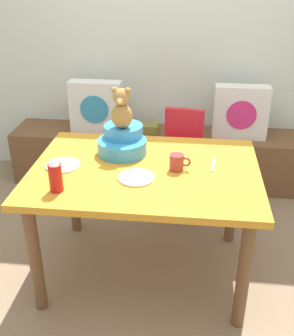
# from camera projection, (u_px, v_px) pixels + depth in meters

# --- Properties ---
(ground_plane) EXTENTS (8.00, 8.00, 0.00)m
(ground_plane) POSITION_uv_depth(u_px,v_px,m) (145.00, 269.00, 2.71)
(ground_plane) COLOR #8C7256
(back_wall) EXTENTS (4.40, 0.10, 2.60)m
(back_wall) POSITION_uv_depth(u_px,v_px,m) (166.00, 27.00, 3.44)
(back_wall) COLOR silver
(back_wall) RESTS_ON ground_plane
(window_bench) EXTENTS (2.60, 0.44, 0.46)m
(window_bench) POSITION_uv_depth(u_px,v_px,m) (161.00, 157.00, 3.69)
(window_bench) COLOR brown
(window_bench) RESTS_ON ground_plane
(pillow_floral_left) EXTENTS (0.44, 0.15, 0.44)m
(pillow_floral_left) POSITION_uv_depth(u_px,v_px,m) (96.00, 107.00, 3.52)
(pillow_floral_left) COLOR white
(pillow_floral_left) RESTS_ON window_bench
(pillow_floral_right) EXTENTS (0.44, 0.15, 0.44)m
(pillow_floral_right) POSITION_uv_depth(u_px,v_px,m) (241.00, 112.00, 3.40)
(pillow_floral_right) COLOR white
(pillow_floral_right) RESTS_ON window_bench
(book_stack) EXTENTS (0.20, 0.14, 0.08)m
(book_stack) POSITION_uv_depth(u_px,v_px,m) (147.00, 128.00, 3.58)
(book_stack) COLOR olive
(book_stack) RESTS_ON window_bench
(dining_table) EXTENTS (1.30, 0.95, 0.74)m
(dining_table) POSITION_uv_depth(u_px,v_px,m) (145.00, 183.00, 2.42)
(dining_table) COLOR orange
(dining_table) RESTS_ON ground_plane
(highchair) EXTENTS (0.37, 0.49, 0.79)m
(highchair) POSITION_uv_depth(u_px,v_px,m) (180.00, 148.00, 3.15)
(highchair) COLOR red
(highchair) RESTS_ON ground_plane
(infant_seat_teal) EXTENTS (0.30, 0.33, 0.16)m
(infant_seat_teal) POSITION_uv_depth(u_px,v_px,m) (123.00, 141.00, 2.54)
(infant_seat_teal) COLOR #368FC7
(infant_seat_teal) RESTS_ON dining_table
(teddy_bear) EXTENTS (0.13, 0.12, 0.25)m
(teddy_bear) POSITION_uv_depth(u_px,v_px,m) (122.00, 109.00, 2.44)
(teddy_bear) COLOR #A0773E
(teddy_bear) RESTS_ON infant_seat_teal
(ketchup_bottle) EXTENTS (0.07, 0.07, 0.18)m
(ketchup_bottle) POSITION_uv_depth(u_px,v_px,m) (55.00, 176.00, 2.11)
(ketchup_bottle) COLOR red
(ketchup_bottle) RESTS_ON dining_table
(coffee_mug) EXTENTS (0.12, 0.08, 0.09)m
(coffee_mug) POSITION_uv_depth(u_px,v_px,m) (177.00, 163.00, 2.33)
(coffee_mug) COLOR #9E332D
(coffee_mug) RESTS_ON dining_table
(dinner_plate_near) EXTENTS (0.20, 0.20, 0.01)m
(dinner_plate_near) POSITION_uv_depth(u_px,v_px,m) (63.00, 165.00, 2.39)
(dinner_plate_near) COLOR white
(dinner_plate_near) RESTS_ON dining_table
(dinner_plate_far) EXTENTS (0.20, 0.20, 0.01)m
(dinner_plate_far) POSITION_uv_depth(u_px,v_px,m) (136.00, 178.00, 2.26)
(dinner_plate_far) COLOR white
(dinner_plate_far) RESTS_ON dining_table
(table_fork) EXTENTS (0.03, 0.17, 0.01)m
(table_fork) POSITION_uv_depth(u_px,v_px,m) (213.00, 165.00, 2.40)
(table_fork) COLOR silver
(table_fork) RESTS_ON dining_table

